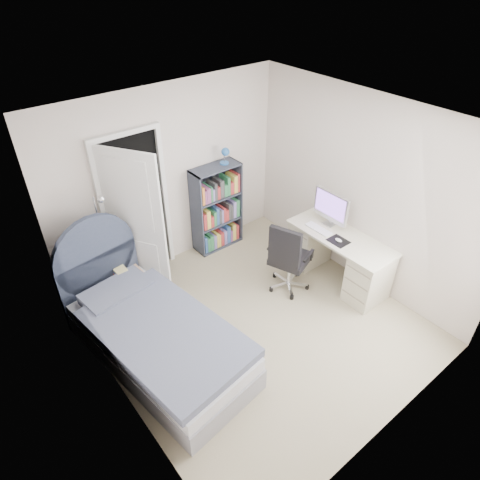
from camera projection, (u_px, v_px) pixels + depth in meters
room_shell at (259, 241)px, 4.51m from camera, size 3.50×3.70×2.60m
door at (135, 218)px, 5.28m from camera, size 0.92×0.72×2.06m
bed at (154, 334)px, 4.69m from camera, size 1.33×2.36×1.38m
nightstand at (125, 280)px, 5.33m from camera, size 0.39×0.39×0.58m
floor_lamp at (110, 261)px, 5.23m from camera, size 0.22×0.22×1.54m
bookcase at (217, 210)px, 6.25m from camera, size 0.73×0.31×1.55m
desk at (338, 255)px, 5.72m from camera, size 0.58×1.45×1.19m
office_chair at (288, 256)px, 5.41m from camera, size 0.59×0.60×1.04m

